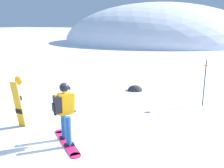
{
  "coord_description": "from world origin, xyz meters",
  "views": [
    {
      "loc": [
        3.81,
        -5.53,
        3.22
      ],
      "look_at": [
        0.02,
        2.54,
        1.0
      ],
      "focal_mm": 39.33,
      "sensor_mm": 36.0,
      "label": 1
    }
  ],
  "objects_px": {
    "snowboarder_main": "(64,112)",
    "spare_snowboard": "(18,102)",
    "piste_marker_near": "(205,79)",
    "rock_dark": "(135,90)"
  },
  "relations": [
    {
      "from": "snowboarder_main",
      "to": "spare_snowboard",
      "type": "distance_m",
      "value": 1.96
    },
    {
      "from": "spare_snowboard",
      "to": "piste_marker_near",
      "type": "height_order",
      "value": "piste_marker_near"
    },
    {
      "from": "piste_marker_near",
      "to": "rock_dark",
      "type": "distance_m",
      "value": 3.53
    },
    {
      "from": "spare_snowboard",
      "to": "rock_dark",
      "type": "bearing_deg",
      "value": 72.29
    },
    {
      "from": "snowboarder_main",
      "to": "rock_dark",
      "type": "bearing_deg",
      "value": 91.15
    },
    {
      "from": "spare_snowboard",
      "to": "rock_dark",
      "type": "distance_m",
      "value": 6.03
    },
    {
      "from": "snowboarder_main",
      "to": "piste_marker_near",
      "type": "relative_size",
      "value": 0.91
    },
    {
      "from": "snowboarder_main",
      "to": "rock_dark",
      "type": "height_order",
      "value": "snowboarder_main"
    },
    {
      "from": "spare_snowboard",
      "to": "snowboarder_main",
      "type": "bearing_deg",
      "value": -7.97
    },
    {
      "from": "rock_dark",
      "to": "snowboarder_main",
      "type": "bearing_deg",
      "value": -88.85
    }
  ]
}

